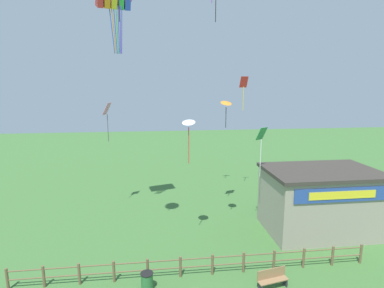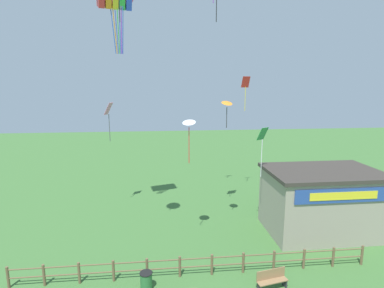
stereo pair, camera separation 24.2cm
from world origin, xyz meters
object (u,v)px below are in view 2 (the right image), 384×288
Objects in this scene: kite_red_diamond at (246,87)px; kite_pink_diamond at (109,113)px; kite_white_delta at (189,125)px; kite_orange_delta at (227,104)px; trash_bin at (146,281)px; kite_green_diamond at (262,142)px; park_bench_by_building at (272,279)px; seaside_building at (321,201)px.

kite_pink_diamond is at bearing -167.56° from kite_red_diamond.
kite_pink_diamond is 8.34m from kite_white_delta.
kite_red_diamond reaches higher than kite_orange_delta.
kite_red_diamond is (11.61, 2.56, 2.07)m from kite_pink_diamond.
trash_bin is 11.33m from kite_green_diamond.
park_bench_by_building is 16.22m from kite_pink_diamond.
kite_white_delta is (2.58, 4.26, 7.29)m from trash_bin.
kite_pink_diamond is 1.12× the size of kite_white_delta.
kite_red_diamond is (3.25, 7.06, 1.16)m from kite_orange_delta.
kite_orange_delta reaches higher than seaside_building.
kite_pink_diamond is at bearing 130.78° from park_bench_by_building.
kite_white_delta is 0.78× the size of kite_green_diamond.
seaside_building is at bearing 22.83° from trash_bin.
seaside_building is at bearing -11.45° from kite_green_diamond.
kite_orange_delta is (-1.04, 6.40, 8.37)m from park_bench_by_building.
kite_red_diamond is at bearing 55.64° from kite_white_delta.
kite_white_delta is (-9.27, -0.73, 5.51)m from seaside_building.
kite_white_delta is at bearing 127.52° from park_bench_by_building.
kite_orange_delta is 0.67× the size of kite_white_delta.
kite_white_delta is (-3.70, 4.82, 7.24)m from park_bench_by_building.
park_bench_by_building is 0.54× the size of kite_pink_diamond.
trash_bin is 13.15m from kite_pink_diamond.
kite_red_diamond is (8.49, 12.90, 9.58)m from trash_bin.
kite_orange_delta reaches higher than trash_bin.
seaside_building is at bearing -66.99° from kite_red_diamond.
kite_orange_delta is at bearing -114.72° from kite_red_diamond.
trash_bin is at bearing -143.03° from kite_green_diamond.
park_bench_by_building is 0.61× the size of kite_white_delta.
seaside_building is 12.98m from trash_bin.
seaside_building is 2.18× the size of kite_green_diamond.
kite_white_delta is at bearing -175.48° from seaside_building.
seaside_building reaches higher than trash_bin.
trash_bin is 0.35× the size of kite_white_delta.
park_bench_by_building is 8.77m from kite_green_diamond.
kite_white_delta is (5.70, -6.08, -0.22)m from kite_pink_diamond.
kite_red_diamond reaches higher than seaside_building.
kite_pink_diamond is 11.87m from kite_green_diamond.
kite_green_diamond is (10.86, -4.52, -1.63)m from kite_pink_diamond.
trash_bin is at bearing 174.86° from park_bench_by_building.
kite_red_diamond is at bearing 113.01° from seaside_building.
kite_green_diamond is 8.02m from kite_red_diamond.
seaside_building is 5.87m from kite_green_diamond.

